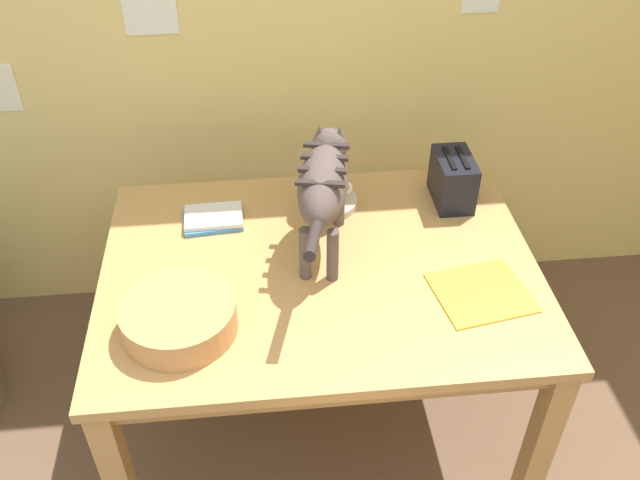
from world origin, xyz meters
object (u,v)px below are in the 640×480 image
(magazine, at_px, (481,292))
(wicker_basket, at_px, (179,317))
(dining_table, at_px, (320,285))
(coffee_mug, at_px, (330,189))
(saucer_bowl, at_px, (329,202))
(book_stack, at_px, (213,218))
(toaster, at_px, (453,179))
(cat, at_px, (324,181))

(magazine, bearing_deg, wicker_basket, 173.67)
(dining_table, xyz_separation_m, coffee_mug, (0.07, 0.31, 0.15))
(coffee_mug, relative_size, wicker_basket, 0.38)
(dining_table, xyz_separation_m, magazine, (0.46, -0.17, 0.09))
(saucer_bowl, xyz_separation_m, book_stack, (-0.39, -0.06, 0.00))
(magazine, relative_size, toaster, 1.33)
(cat, xyz_separation_m, coffee_mug, (0.04, 0.20, -0.17))
(dining_table, bearing_deg, saucer_bowl, 78.42)
(coffee_mug, bearing_deg, magazine, -50.82)
(cat, relative_size, wicker_basket, 2.11)
(magazine, distance_m, wicker_basket, 0.87)
(magazine, relative_size, book_stack, 1.32)
(wicker_basket, relative_size, toaster, 1.59)
(cat, distance_m, wicker_basket, 0.58)
(magazine, distance_m, toaster, 0.48)
(wicker_basket, bearing_deg, coffee_mug, 48.32)
(saucer_bowl, bearing_deg, coffee_mug, -0.00)
(wicker_basket, bearing_deg, toaster, 30.37)
(cat, distance_m, coffee_mug, 0.27)
(cat, relative_size, saucer_bowl, 3.48)
(saucer_bowl, relative_size, magazine, 0.72)
(dining_table, height_order, magazine, magazine)
(dining_table, distance_m, cat, 0.34)
(cat, distance_m, magazine, 0.57)
(dining_table, xyz_separation_m, book_stack, (-0.33, 0.25, 0.10))
(saucer_bowl, distance_m, coffee_mug, 0.05)
(coffee_mug, height_order, book_stack, coffee_mug)
(saucer_bowl, bearing_deg, magazine, -50.57)
(dining_table, bearing_deg, book_stack, 142.59)
(dining_table, relative_size, saucer_bowl, 6.97)
(magazine, xyz_separation_m, wicker_basket, (-0.87, -0.06, 0.04))
(dining_table, height_order, cat, cat)
(magazine, bearing_deg, saucer_bowl, 119.43)
(wicker_basket, height_order, toaster, toaster)
(book_stack, bearing_deg, wicker_basket, -99.54)
(saucer_bowl, relative_size, toaster, 0.96)
(dining_table, relative_size, magazine, 5.04)
(book_stack, bearing_deg, toaster, 3.02)
(cat, xyz_separation_m, book_stack, (-0.35, 0.15, -0.22))
(dining_table, bearing_deg, magazine, -20.64)
(book_stack, bearing_deg, saucer_bowl, 8.02)
(book_stack, relative_size, wicker_basket, 0.64)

